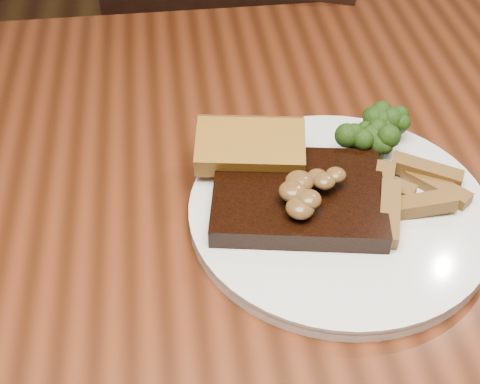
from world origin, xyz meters
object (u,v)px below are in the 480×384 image
Objects in this scene: dining_table at (237,273)px; chair_far at (240,78)px; plate at (339,213)px; steak at (298,197)px; potato_wedges at (415,195)px; garlic_bread at (250,162)px.

chair_far reaches higher than dining_table.
plate is at bearing -8.34° from dining_table.
potato_wedges is at bearing 4.92° from steak.
chair_far is 7.89× the size of garlic_bread.
steak is at bearing 174.99° from potato_wedges.
chair_far reaches higher than plate.
dining_table is at bearing -176.34° from steak.
chair_far is at bearing 82.47° from dining_table.
potato_wedges is at bearing -1.46° from plate.
garlic_bread reaches higher than potato_wedges.
chair_far is at bearing 98.05° from steak.
chair_far is at bearing 93.17° from garlic_bread.
potato_wedges is at bearing 119.29° from chair_far.
potato_wedges is (0.12, -0.01, -0.00)m from steak.
dining_table is 1.76× the size of chair_far.
steak is 1.79× the size of potato_wedges.
chair_far reaches higher than garlic_bread.
steak is (0.06, -0.01, 0.12)m from dining_table.
garlic_bread reaches higher than plate.
chair_far is 0.64m from garlic_bread.
garlic_bread reaches higher than dining_table.
potato_wedges is (0.18, -0.02, 0.12)m from dining_table.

